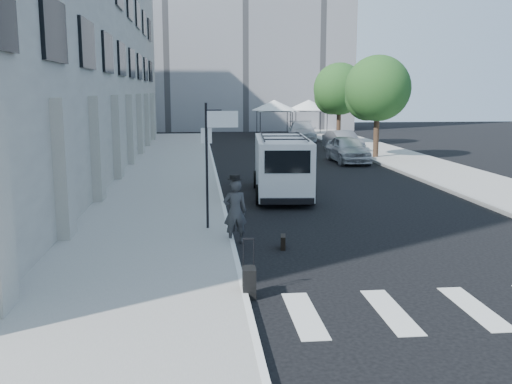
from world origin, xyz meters
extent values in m
plane|color=black|center=(0.00, 0.00, 0.00)|extent=(120.00, 120.00, 0.00)
cube|color=gray|center=(-4.25, 16.00, 0.07)|extent=(4.50, 48.00, 0.15)
cube|color=gray|center=(9.00, 20.00, 0.07)|extent=(4.00, 56.00, 0.15)
cube|color=gray|center=(-11.50, 18.00, 6.00)|extent=(10.00, 44.00, 12.00)
cube|color=slate|center=(2.00, 50.00, 12.50)|extent=(22.00, 12.00, 25.00)
cylinder|color=black|center=(-2.60, 3.20, 1.90)|extent=(0.07, 0.07, 3.50)
cube|color=white|center=(-2.60, 3.22, 2.75)|extent=(0.30, 0.03, 0.42)
cube|color=white|center=(-2.15, 3.20, 3.20)|extent=(0.85, 0.06, 0.45)
cylinder|color=black|center=(7.60, 20.00, 1.40)|extent=(0.32, 0.32, 2.80)
sphere|color=#17471E|center=(7.60, 20.00, 4.13)|extent=(3.80, 3.80, 3.80)
sphere|color=#17471E|center=(7.20, 20.60, 3.56)|extent=(2.66, 2.66, 2.66)
cylinder|color=black|center=(7.60, 29.00, 1.40)|extent=(0.32, 0.32, 2.80)
sphere|color=#17471E|center=(7.60, 29.00, 4.13)|extent=(3.80, 3.80, 3.80)
sphere|color=#17471E|center=(7.20, 29.60, 3.56)|extent=(2.66, 2.66, 2.66)
cylinder|color=black|center=(2.60, 36.60, 1.10)|extent=(0.06, 0.06, 2.20)
cylinder|color=black|center=(5.40, 36.60, 1.10)|extent=(0.06, 0.06, 2.20)
cylinder|color=black|center=(2.60, 39.40, 1.10)|extent=(0.06, 0.06, 2.20)
cylinder|color=black|center=(5.40, 39.40, 1.10)|extent=(0.06, 0.06, 2.20)
cube|color=white|center=(4.00, 38.00, 2.25)|extent=(3.00, 3.00, 0.12)
cone|color=white|center=(4.00, 38.00, 2.75)|extent=(4.00, 4.00, 0.90)
cylinder|color=black|center=(5.80, 37.10, 1.10)|extent=(0.06, 0.06, 2.20)
cylinder|color=black|center=(8.60, 37.10, 1.10)|extent=(0.06, 0.06, 2.20)
cylinder|color=black|center=(5.80, 39.90, 1.10)|extent=(0.06, 0.06, 2.20)
cylinder|color=black|center=(8.60, 39.90, 1.10)|extent=(0.06, 0.06, 2.20)
cube|color=white|center=(7.20, 38.50, 2.25)|extent=(3.00, 3.00, 0.12)
cone|color=white|center=(7.20, 38.50, 2.75)|extent=(4.00, 4.00, 0.90)
imported|color=#343436|center=(-1.90, 2.00, 0.86)|extent=(0.66, 0.47, 1.71)
cube|color=black|center=(-0.72, 1.39, 0.17)|extent=(0.18, 0.45, 0.34)
cube|color=black|center=(-1.90, -2.00, 0.30)|extent=(0.27, 0.42, 0.59)
cylinder|color=black|center=(-1.99, -1.81, 0.85)|extent=(0.02, 0.02, 0.56)
cylinder|color=black|center=(-1.79, -1.82, 0.85)|extent=(0.02, 0.02, 0.56)
cube|color=black|center=(-1.89, -1.82, 1.12)|extent=(0.23, 0.04, 0.03)
cube|color=silver|center=(0.34, 8.72, 1.21)|extent=(2.33, 5.32, 2.02)
cube|color=silver|center=(0.57, 11.55, 0.72)|extent=(1.89, 1.01, 1.06)
cube|color=black|center=(0.14, 6.16, 1.63)|extent=(1.54, 0.20, 0.77)
cylinder|color=black|center=(-0.42, 10.62, 0.36)|extent=(0.33, 0.75, 0.73)
cylinder|color=black|center=(1.40, 10.47, 0.36)|extent=(0.33, 0.75, 0.73)
cylinder|color=black|center=(-0.70, 7.07, 0.36)|extent=(0.33, 0.75, 0.73)
cylinder|color=black|center=(1.11, 6.93, 0.36)|extent=(0.33, 0.75, 0.73)
imported|color=#ACAFB5|center=(5.56, 18.67, 0.76)|extent=(1.84, 4.46, 1.51)
imported|color=slate|center=(6.80, 24.57, 0.68)|extent=(2.01, 4.32, 1.37)
imported|color=#B4B8BD|center=(5.60, 33.05, 0.77)|extent=(2.84, 5.57, 1.55)
camera|label=1|loc=(-2.86, -12.54, 3.96)|focal=40.00mm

